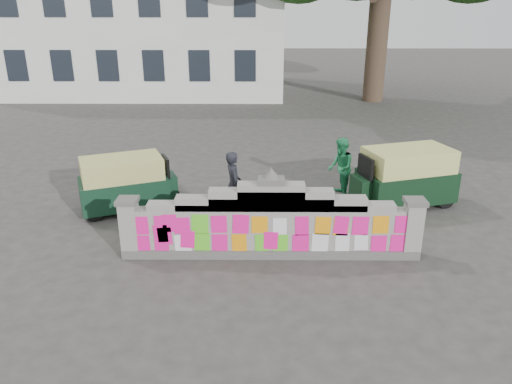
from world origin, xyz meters
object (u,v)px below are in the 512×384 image
at_px(cyclist_bike, 234,207).
at_px(rickshaw_left, 126,183).
at_px(pedestrian, 340,168).
at_px(cyclist_rider, 234,194).
at_px(rickshaw_right, 404,176).

distance_m(cyclist_bike, rickshaw_left, 3.06).
bearing_deg(pedestrian, cyclist_rider, -56.32).
bearing_deg(pedestrian, cyclist_bike, -56.32).
bearing_deg(rickshaw_left, pedestrian, -12.66).
height_order(cyclist_bike, rickshaw_left, rickshaw_left).
height_order(cyclist_rider, rickshaw_right, cyclist_rider).
height_order(rickshaw_left, rickshaw_right, rickshaw_right).
distance_m(cyclist_bike, rickshaw_right, 4.71).
distance_m(cyclist_bike, cyclist_rider, 0.33).
relative_size(cyclist_rider, pedestrian, 0.97).
xyz_separation_m(cyclist_bike, pedestrian, (2.89, 1.97, 0.36)).
distance_m(pedestrian, rickshaw_right, 1.73).
bearing_deg(cyclist_rider, pedestrian, -71.16).
distance_m(cyclist_rider, rickshaw_left, 3.05).
bearing_deg(cyclist_bike, rickshaw_right, -88.83).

